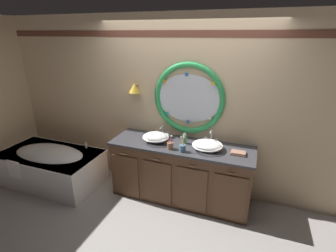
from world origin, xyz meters
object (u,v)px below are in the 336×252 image
Objects in this scene: bathtub at (51,164)px; sink_basin_left at (156,137)px; toothbrush_holder_left at (170,145)px; folded_hand_towel at (238,153)px; toothbrush_holder_right at (183,148)px; sink_basin_right at (207,145)px; soap_dispenser at (185,139)px.

sink_basin_left reaches higher than bathtub.
folded_hand_towel is at bearing 10.00° from toothbrush_holder_left.
bathtub is 2.27m from toothbrush_holder_right.
soap_dispenser is (-0.34, 0.09, 0.01)m from sink_basin_right.
sink_basin_left is at bearing 180.00° from sink_basin_right.
sink_basin_right is at bearing 7.32° from bathtub.
sink_basin_left reaches higher than sink_basin_right.
toothbrush_holder_left is 0.96× the size of toothbrush_holder_right.
toothbrush_holder_left reaches higher than folded_hand_towel.
sink_basin_right is (0.74, -0.00, -0.01)m from sink_basin_left.
sink_basin_right is at bearing 30.52° from toothbrush_holder_right.
bathtub is 2.95m from folded_hand_towel.
toothbrush_holder_left reaches higher than sink_basin_left.
toothbrush_holder_right is at bearing -79.08° from soap_dispenser.
soap_dispenser is at bearing 173.31° from folded_hand_towel.
toothbrush_holder_left is (0.27, -0.15, -0.02)m from sink_basin_left.
sink_basin_left is 1.82× the size of toothbrush_holder_left.
toothbrush_holder_right reaches higher than toothbrush_holder_left.
sink_basin_left is 1.15m from folded_hand_towel.
toothbrush_holder_right is (-0.29, -0.17, -0.01)m from sink_basin_right.
toothbrush_holder_right is at bearing -20.97° from sink_basin_left.
folded_hand_towel is (2.88, 0.32, 0.56)m from bathtub.
toothbrush_holder_left is at bearing 173.75° from toothbrush_holder_right.
toothbrush_holder_right reaches higher than sink_basin_right.
soap_dispenser reaches higher than bathtub.
sink_basin_left is at bearing 150.66° from toothbrush_holder_left.
bathtub is at bearing -173.68° from folded_hand_towel.
bathtub is at bearing -176.20° from toothbrush_holder_right.
soap_dispenser is at bearing 62.26° from toothbrush_holder_left.
soap_dispenser is (-0.05, 0.26, 0.01)m from toothbrush_holder_right.
bathtub is 8.31× the size of folded_hand_towel.
toothbrush_holder_right is 1.42× the size of soap_dispenser.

